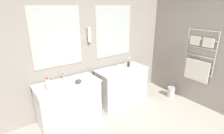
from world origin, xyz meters
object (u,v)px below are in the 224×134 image
at_px(vanity_left, 70,103).
at_px(amenity_bowl, 78,81).
at_px(vanity_right, 122,85).
at_px(toiletry_bottle, 48,84).
at_px(flower_vase, 129,62).
at_px(waste_bin, 171,92).

distance_m(vanity_left, amenity_bowl, 0.46).
xyz_separation_m(vanity_right, toiletry_bottle, (-1.60, -0.06, 0.49)).
xyz_separation_m(amenity_bowl, flower_vase, (1.31, 0.17, 0.06)).
bearing_deg(waste_bin, vanity_left, 167.79).
distance_m(vanity_right, toiletry_bottle, 1.67).
height_order(vanity_right, amenity_bowl, amenity_bowl).
bearing_deg(flower_vase, vanity_left, -177.45).
xyz_separation_m(vanity_left, flower_vase, (1.46, 0.07, 0.48)).
bearing_deg(toiletry_bottle, amenity_bowl, -5.23).
bearing_deg(amenity_bowl, vanity_left, 146.89).
bearing_deg(vanity_left, flower_vase, 2.55).
bearing_deg(vanity_left, waste_bin, -12.21).
relative_size(vanity_left, vanity_right, 1.00).
bearing_deg(waste_bin, flower_vase, 146.93).
bearing_deg(toiletry_bottle, vanity_right, 1.97).
xyz_separation_m(vanity_right, waste_bin, (1.10, -0.51, -0.28)).
height_order(toiletry_bottle, flower_vase, flower_vase).
height_order(amenity_bowl, waste_bin, amenity_bowl).
relative_size(vanity_left, amenity_bowl, 10.08).
bearing_deg(vanity_left, toiletry_bottle, -171.21).
xyz_separation_m(flower_vase, waste_bin, (0.88, -0.57, -0.76)).
height_order(vanity_right, flower_vase, flower_vase).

